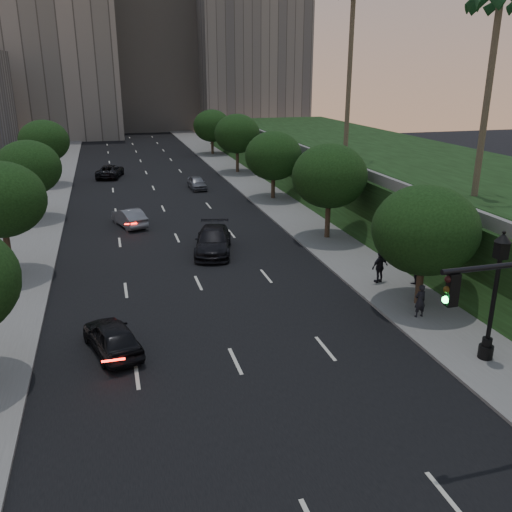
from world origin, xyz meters
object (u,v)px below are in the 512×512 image
object	(u,v)px
sedan_near_left	(112,337)
sedan_far_right	(197,183)
sedan_mid_left	(129,217)
pedestrian_b	(416,268)
pedestrian_a	(420,301)
pedestrian_c	(380,267)
sedan_far_left	(110,171)
street_lamp	(493,302)
sedan_near_right	(213,241)

from	to	relation	value
sedan_near_left	sedan_far_right	world-z (taller)	sedan_near_left
sedan_near_left	sedan_mid_left	xyz separation A→B (m)	(1.76, 19.93, -0.02)
sedan_mid_left	pedestrian_b	distance (m)	22.22
pedestrian_a	pedestrian_c	size ratio (longest dim) A/B	0.91
sedan_far_left	pedestrian_b	xyz separation A→B (m)	(15.65, -37.73, 0.32)
street_lamp	pedestrian_b	world-z (taller)	street_lamp
pedestrian_b	sedan_near_left	bearing A→B (deg)	-4.36
street_lamp	pedestrian_a	size ratio (longest dim) A/B	3.40
sedan_mid_left	pedestrian_c	xyz separation A→B (m)	(12.81, -16.03, 0.36)
street_lamp	sedan_near_right	distance (m)	18.76
sedan_near_left	sedan_mid_left	size ratio (longest dim) A/B	0.99
sedan_mid_left	sedan_far_left	bearing A→B (deg)	-104.84
sedan_far_left	street_lamp	bearing A→B (deg)	120.19
pedestrian_c	sedan_far_left	bearing A→B (deg)	-83.86
sedan_mid_left	pedestrian_b	xyz separation A→B (m)	(14.65, -16.70, 0.34)
sedan_far_right	pedestrian_a	xyz separation A→B (m)	(5.24, -32.82, 0.33)
sedan_far_left	pedestrian_b	size ratio (longest dim) A/B	2.91
sedan_far_right	pedestrian_a	bearing A→B (deg)	-83.22
sedan_far_left	sedan_near_right	distance (m)	29.62
sedan_far_right	pedestrian_a	size ratio (longest dim) A/B	2.30
sedan_mid_left	sedan_far_right	world-z (taller)	sedan_mid_left
sedan_far_right	sedan_near_left	bearing A→B (deg)	-108.02
sedan_far_right	pedestrian_b	bearing A→B (deg)	-78.03
street_lamp	pedestrian_b	size ratio (longest dim) A/B	3.18
street_lamp	sedan_far_left	distance (m)	48.00
sedan_mid_left	pedestrian_a	size ratio (longest dim) A/B	2.56
sedan_near_right	pedestrian_c	xyz separation A→B (m)	(7.84, -8.03, 0.26)
street_lamp	pedestrian_c	world-z (taller)	street_lamp
sedan_far_left	pedestrian_c	distance (m)	39.54
sedan_far_right	pedestrian_a	world-z (taller)	pedestrian_a
sedan_near_left	pedestrian_a	distance (m)	14.31
sedan_near_right	sedan_near_left	bearing A→B (deg)	-105.38
sedan_near_right	pedestrian_a	bearing A→B (deg)	-45.01
sedan_near_left	sedan_far_right	size ratio (longest dim) A/B	1.10
sedan_mid_left	sedan_near_right	distance (m)	9.42
pedestrian_b	sedan_near_right	bearing A→B (deg)	-57.51
sedan_near_left	pedestrian_c	distance (m)	15.09
sedan_far_left	pedestrian_c	world-z (taller)	pedestrian_c
sedan_mid_left	sedan_far_left	size ratio (longest dim) A/B	0.82
sedan_far_left	pedestrian_c	bearing A→B (deg)	123.59
sedan_near_right	pedestrian_b	bearing A→B (deg)	-27.97
sedan_mid_left	sedan_near_right	bearing A→B (deg)	104.35
pedestrian_a	sedan_far_left	bearing A→B (deg)	-75.73
sedan_mid_left	sedan_far_left	xyz separation A→B (m)	(-1.00, 21.02, 0.02)
pedestrian_a	pedestrian_b	world-z (taller)	pedestrian_b
sedan_near_left	sedan_far_left	distance (m)	40.97
sedan_near_left	pedestrian_b	xyz separation A→B (m)	(16.41, 3.23, 0.32)
sedan_mid_left	pedestrian_c	world-z (taller)	pedestrian_c
sedan_far_right	sedan_mid_left	bearing A→B (deg)	-123.15
sedan_mid_left	sedan_far_left	world-z (taller)	sedan_far_left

